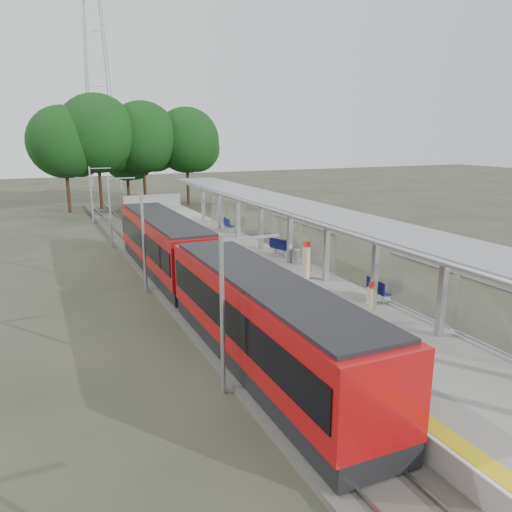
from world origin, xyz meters
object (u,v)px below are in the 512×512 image
Objects in this scene: bench_far at (228,224)px; info_pillar_near at (371,305)px; litter_bin at (297,257)px; train at (201,271)px; bench_near at (377,289)px; info_pillar_far at (306,262)px; bench_mid at (281,247)px.

info_pillar_near is (-1.76, -20.44, 0.20)m from bench_far.
litter_bin is (0.05, -11.07, -0.11)m from bench_far.
train is 18.71× the size of bench_near.
train reaches higher than bench_near.
train is 31.70× the size of litter_bin.
bench_far is at bearing 63.30° from info_pillar_near.
train is at bearing -110.75° from bench_far.
litter_bin is at bearing 22.40° from train.
litter_bin is at bearing 79.79° from info_pillar_far.
bench_far is (-0.04, 8.95, -0.03)m from bench_mid.
info_pillar_far reaches higher than bench_far.
bench_mid is 0.97× the size of info_pillar_near.
bench_near is (6.95, -4.42, -0.53)m from train.
bench_far is (-0.23, 18.28, 0.02)m from bench_near.
bench_near is at bearing -108.85° from bench_mid.
train is at bearing -157.60° from litter_bin.
train is 8.37m from bench_mid.
bench_mid is 4.98m from info_pillar_far.
info_pillar_far reaches higher than litter_bin.
info_pillar_far reaches higher than bench_mid.
train is 8.25m from info_pillar_near.
train is at bearing -170.40° from info_pillar_far.
info_pillar_near is 1.98× the size of litter_bin.
litter_bin is at bearing 96.36° from bench_near.
info_pillar_near is 0.87× the size of info_pillar_far.
bench_mid is (-0.19, 9.33, 0.06)m from bench_near.
bench_mid reaches higher than bench_far.
bench_far reaches higher than bench_near.
bench_mid reaches higher than bench_near.
litter_bin is (6.77, 2.79, -0.62)m from train.
bench_mid is at bearing 96.07° from bench_near.
bench_far is 0.90× the size of info_pillar_near.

